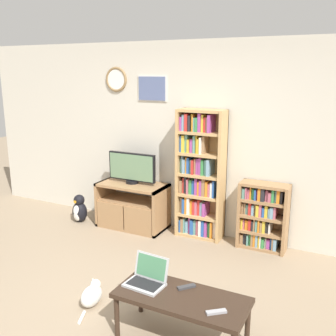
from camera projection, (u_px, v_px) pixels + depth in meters
name	position (u px, v px, depth m)	size (l,w,h in m)	color
ground_plane	(103.00, 311.00, 3.71)	(18.00, 18.00, 0.00)	gray
wall_back	(195.00, 139.00, 5.32)	(7.19, 0.09, 2.60)	beige
tv_stand	(132.00, 205.00, 5.64)	(0.98, 0.51, 0.65)	#9E754C
television	(132.00, 168.00, 5.55)	(0.73, 0.18, 0.44)	black
bookshelf_tall	(199.00, 177.00, 5.23)	(0.63, 0.28, 1.73)	tan
bookshelf_short	(262.00, 216.00, 4.95)	(0.60, 0.28, 0.86)	#9E754C
coffee_table	(181.00, 301.00, 3.23)	(1.10, 0.48, 0.42)	#332319
laptop	(147.00, 277.00, 3.39)	(0.34, 0.28, 0.24)	#B7BABC
remote_near_laptop	(216.00, 312.00, 2.98)	(0.15, 0.14, 0.02)	#99999E
remote_far_from_laptop	(186.00, 287.00, 3.33)	(0.14, 0.15, 0.02)	#38383A
cat	(92.00, 295.00, 3.79)	(0.18, 0.43, 0.25)	white
penguin_figurine	(79.00, 210.00, 5.86)	(0.23, 0.20, 0.42)	black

